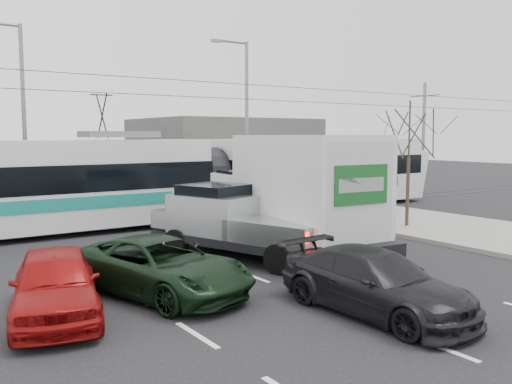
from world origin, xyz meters
TOP-DOWN VIEW (x-y plane):
  - ground at (0.00, 0.00)m, footprint 120.00×120.00m
  - sidewalk_right at (9.00, 0.00)m, footprint 6.00×60.00m
  - rails at (0.00, 10.00)m, footprint 60.00×1.60m
  - building_right at (12.00, 24.00)m, footprint 12.00×10.00m
  - bare_tree at (7.60, 2.50)m, footprint 2.40×2.40m
  - traffic_signal at (6.47, 6.50)m, footprint 0.44×0.44m
  - street_lamp_near at (7.31, 14.00)m, footprint 2.38×0.25m
  - street_lamp_far at (-4.19, 16.00)m, footprint 2.38×0.25m
  - catenary at (0.00, 10.00)m, footprint 60.00×0.20m
  - tram at (2.28, 9.42)m, footprint 26.27×2.67m
  - silver_pickup at (-0.81, 2.29)m, footprint 3.93×6.46m
  - box_truck at (1.23, 1.78)m, footprint 3.31×7.79m
  - navy_pickup at (5.58, 7.32)m, footprint 3.01×5.34m
  - green_car at (-4.44, -0.15)m, footprint 3.57×5.33m
  - red_car at (-6.92, -0.42)m, footprint 2.68×4.52m
  - dark_car at (-1.26, -4.03)m, footprint 2.10×4.72m

SIDE VIEW (x-z plane):
  - ground at x=0.00m, z-range 0.00..0.00m
  - rails at x=0.00m, z-range 0.00..0.03m
  - sidewalk_right at x=9.00m, z-range 0.00..0.15m
  - dark_car at x=-1.26m, z-range 0.00..1.35m
  - green_car at x=-4.44m, z-range 0.00..1.36m
  - red_car at x=-6.92m, z-range 0.00..1.44m
  - navy_pickup at x=5.58m, z-range -0.01..2.11m
  - silver_pickup at x=-0.81m, z-range -0.01..2.22m
  - box_truck at x=1.23m, z-range -0.02..3.77m
  - tram at x=2.28m, z-range -0.78..4.58m
  - building_right at x=12.00m, z-range 0.00..5.00m
  - traffic_signal at x=6.47m, z-range 0.94..4.54m
  - bare_tree at x=7.60m, z-range 1.29..6.29m
  - catenary at x=0.00m, z-range 0.38..7.38m
  - street_lamp_near at x=7.31m, z-range 0.61..9.61m
  - street_lamp_far at x=-4.19m, z-range 0.61..9.61m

